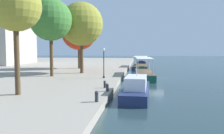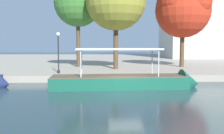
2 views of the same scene
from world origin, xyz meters
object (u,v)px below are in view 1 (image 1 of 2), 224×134
motor_yacht_0 (137,90)px  tree_0 (15,4)px  mooring_bollard_1 (107,87)px  tree_3 (80,31)px  lamp_post (104,61)px  tree_2 (82,23)px  mooring_bollard_2 (97,96)px  tree_1 (52,19)px  mooring_bollard_0 (105,84)px  tour_boat_1 (144,75)px  tour_boat_2 (141,67)px

motor_yacht_0 → tree_0: size_ratio=1.00×
mooring_bollard_1 → tree_3: 26.57m
lamp_post → tree_2: (5.88, 4.50, 5.76)m
mooring_bollard_2 → tree_2: bearing=17.3°
mooring_bollard_1 → tree_0: size_ratio=0.08×
mooring_bollard_1 → lamp_post: (9.52, 1.85, 1.96)m
mooring_bollard_1 → tree_0: 10.79m
lamp_post → tree_3: 16.91m
tree_1 → mooring_bollard_2: bearing=-148.5°
mooring_bollard_0 → mooring_bollard_2: (-6.19, -0.34, 0.05)m
motor_yacht_0 → lamp_post: bearing=32.9°
mooring_bollard_1 → tree_2: 18.36m
tour_boat_1 → mooring_bollard_2: 20.90m
tour_boat_1 → mooring_bollard_0: bearing=161.1°
tour_boat_1 → tree_0: bearing=146.8°
mooring_bollard_0 → mooring_bollard_1: size_ratio=1.02×
mooring_bollard_0 → lamp_post: (7.74, 1.33, 1.95)m
motor_yacht_0 → tour_boat_1: 14.69m
tree_2 → tour_boat_1: bearing=-85.8°
motor_yacht_0 → lamp_post: lamp_post is taller
motor_yacht_0 → mooring_bollard_1: size_ratio=13.22×
tour_boat_1 → tree_3: size_ratio=1.12×
lamp_post → tree_0: size_ratio=0.41×
mooring_bollard_2 → lamp_post: size_ratio=0.21×
tour_boat_1 → tour_boat_2: size_ratio=1.05×
mooring_bollard_1 → tree_1: size_ratio=0.07×
tree_2 → motor_yacht_0: bearing=-146.8°
tour_boat_2 → tour_boat_1: bearing=-175.7°
mooring_bollard_0 → tree_1: 15.27m
tour_boat_1 → mooring_bollard_1: (-16.14, 3.61, 0.59)m
tour_boat_2 → tree_1: 26.30m
mooring_bollard_1 → tree_1: (11.15, 9.71, 7.82)m
motor_yacht_0 → tour_boat_1: size_ratio=0.82×
mooring_bollard_2 → tree_0: bearing=76.9°
motor_yacht_0 → tour_boat_2: motor_yacht_0 is taller
mooring_bollard_1 → mooring_bollard_2: 4.41m
motor_yacht_0 → tree_2: (13.93, 9.11, 8.21)m
tour_boat_2 → tree_2: bearing=153.6°
tour_boat_1 → tree_0: tree_0 is taller
mooring_bollard_0 → tree_2: size_ratio=0.07×
mooring_bollard_0 → mooring_bollard_2: size_ratio=0.90×
lamp_post → motor_yacht_0: bearing=-150.2°
lamp_post → mooring_bollard_2: bearing=-173.2°
tour_boat_1 → tree_1: tree_1 is taller
motor_yacht_0 → tree_0: tree_0 is taller
motor_yacht_0 → tree_1: 17.84m
tree_2 → tree_3: 8.99m
mooring_bollard_0 → tree_2: bearing=23.2°
motor_yacht_0 → tour_boat_1: (14.66, -0.84, -0.10)m
tour_boat_2 → tree_0: tree_0 is taller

